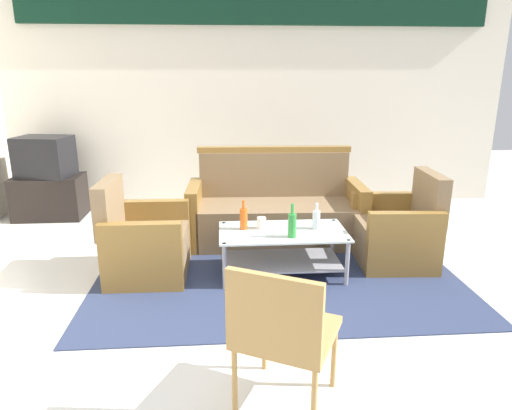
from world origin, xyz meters
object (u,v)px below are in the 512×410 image
at_px(bottle_clear, 316,219).
at_px(television, 45,157).
at_px(coffee_table, 283,246).
at_px(bottle_green, 292,225).
at_px(wicker_chair, 282,328).
at_px(cup, 262,223).
at_px(bottle_orange, 244,218).
at_px(armchair_left, 144,244).
at_px(couch, 275,212).
at_px(armchair_right, 397,233).
at_px(tv_stand, 50,197).

xyz_separation_m(bottle_clear, television, (-2.94, 1.83, 0.26)).
height_order(coffee_table, bottle_green, bottle_green).
bearing_deg(wicker_chair, television, 150.79).
bearing_deg(cup, bottle_orange, -177.97).
distance_m(armchair_left, television, 2.33).
bearing_deg(bottle_clear, bottle_green, -141.58).
height_order(cup, television, television).
relative_size(coffee_table, bottle_green, 3.82).
relative_size(couch, coffee_table, 1.66).
height_order(bottle_clear, television, television).
bearing_deg(armchair_left, armchair_right, 93.86).
relative_size(armchair_right, bottle_clear, 3.63).
xyz_separation_m(cup, television, (-2.46, 1.79, 0.30)).
relative_size(bottle_clear, bottle_green, 0.81).
bearing_deg(armchair_left, cup, 90.39).
xyz_separation_m(bottle_clear, tv_stand, (-2.94, 1.83, -0.24)).
bearing_deg(bottle_green, armchair_right, 19.13).
bearing_deg(bottle_clear, couch, 107.99).
bearing_deg(armchair_right, television, 69.36).
bearing_deg(cup, couch, 74.52).
height_order(cup, tv_stand, tv_stand).
height_order(coffee_table, wicker_chair, wicker_chair).
bearing_deg(coffee_table, bottle_green, -70.24).
bearing_deg(wicker_chair, coffee_table, 108.98).
relative_size(bottle_clear, wicker_chair, 0.28).
relative_size(bottle_clear, tv_stand, 0.29).
relative_size(bottle_orange, bottle_green, 0.90).
height_order(coffee_table, bottle_orange, bottle_orange).
relative_size(cup, wicker_chair, 0.12).
bearing_deg(wicker_chair, bottle_green, 106.19).
bearing_deg(couch, bottle_clear, 109.92).
bearing_deg(cup, armchair_left, 179.46).
height_order(bottle_green, television, television).
distance_m(coffee_table, wicker_chair, 1.72).
relative_size(couch, wicker_chair, 2.17).
bearing_deg(wicker_chair, bottle_orange, 120.16).
height_order(armchair_right, wicker_chair, armchair_right).
bearing_deg(couch, television, -18.98).
bearing_deg(armchair_right, armchair_left, 96.21).
distance_m(coffee_table, bottle_orange, 0.42).
bearing_deg(bottle_clear, coffee_table, -172.75).
xyz_separation_m(coffee_table, cup, (-0.18, 0.08, 0.19)).
relative_size(couch, bottle_clear, 7.79).
bearing_deg(bottle_orange, armchair_left, 179.00).
bearing_deg(armchair_right, bottle_orange, 98.58).
bearing_deg(tv_stand, couch, -20.86).
relative_size(coffee_table, bottle_orange, 4.23).
xyz_separation_m(bottle_orange, wicker_chair, (0.11, -1.76, -0.01)).
xyz_separation_m(armchair_right, coffee_table, (-1.11, -0.21, -0.02)).
bearing_deg(couch, armchair_left, 33.34).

